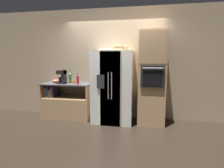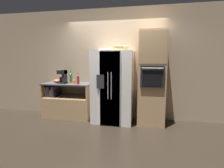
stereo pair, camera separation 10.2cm
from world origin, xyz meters
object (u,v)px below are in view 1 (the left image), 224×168
bottle_wide (70,78)px  bottle_short (63,78)px  mug (74,82)px  coffee_maker (62,76)px  wicker_basket (121,48)px  bottle_tall (78,79)px  fruit_bowl (106,50)px  mixing_bowl (56,81)px  refrigerator (113,87)px  wall_oven (152,78)px

bottle_wide → bottle_short: bearing=-174.0°
mug → coffee_maker: bearing=-163.0°
wicker_basket → bottle_tall: (-1.08, 0.04, -0.75)m
fruit_bowl → bottle_tall: bearing=179.6°
bottle_tall → coffee_maker: coffee_maker is taller
coffee_maker → mug: bearing=17.0°
wicker_basket → mixing_bowl: size_ratio=1.88×
wicker_basket → bottle_tall: bearing=178.0°
wicker_basket → bottle_short: 1.77m
bottle_tall → mixing_bowl: size_ratio=1.39×
fruit_bowl → bottle_short: 1.44m
bottle_short → mug: (0.34, -0.08, -0.08)m
bottle_short → coffee_maker: size_ratio=0.80×
bottle_wide → bottle_tall: bearing=-37.4°
mug → wicker_basket: bearing=-7.6°
refrigerator → fruit_bowl: bearing=-168.1°
wicker_basket → bottle_wide: bearing=169.1°
wall_oven → bottle_tall: (-1.80, -0.08, -0.05)m
bottle_wide → mug: 0.19m
refrigerator → mixing_bowl: 1.57m
bottle_short → bottle_wide: (0.20, 0.02, 0.02)m
bottle_tall → bottle_wide: 0.38m
wicker_basket → mixing_bowl: bearing=172.7°
wicker_basket → bottle_short: bearing=171.2°
wall_oven → wicker_basket: wall_oven is taller
bottle_tall → bottle_short: bottle_tall is taller
refrigerator → mug: 1.05m
mug → wall_oven: bearing=-1.5°
mixing_bowl → coffee_maker: coffee_maker is taller
refrigerator → coffee_maker: 1.33m
bottle_short → mixing_bowl: (-0.17, -0.02, -0.08)m
fruit_bowl → refrigerator: bearing=11.9°
wall_oven → coffee_maker: bearing=-179.2°
wicker_basket → coffee_maker: bearing=176.8°
wicker_basket → coffee_maker: wicker_basket is taller
fruit_bowl → coffee_maker: fruit_bowl is taller
mug → mixing_bowl: 0.52m
wall_oven → wicker_basket: (-0.72, -0.12, 0.69)m
mug → coffee_maker: 0.31m
fruit_bowl → mug: (-0.88, 0.13, -0.80)m
bottle_wide → coffee_maker: bearing=-125.7°
fruit_bowl → bottle_short: fruit_bowl is taller
wall_oven → fruit_bowl: (-1.08, -0.08, 0.66)m
bottle_wide → mug: bearing=-36.3°
refrigerator → bottle_wide: refrigerator is taller
bottle_wide → mug: size_ratio=2.44×
fruit_bowl → bottle_short: size_ratio=1.05×
refrigerator → bottle_wide: 1.21m
bottle_tall → wicker_basket: bearing=-2.0°
bottle_tall → bottle_short: size_ratio=1.04×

